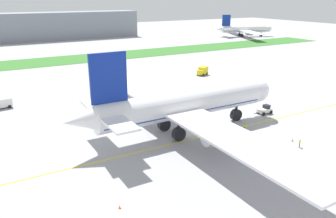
# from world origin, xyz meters

# --- Properties ---
(ground_plane) EXTENTS (600.00, 600.00, 0.00)m
(ground_plane) POSITION_xyz_m (0.00, 0.00, 0.00)
(ground_plane) COLOR #9E9EA3
(ground_plane) RESTS_ON ground
(apron_taxi_line) EXTENTS (280.00, 0.36, 0.01)m
(apron_taxi_line) POSITION_xyz_m (0.00, -2.68, 0.00)
(apron_taxi_line) COLOR yellow
(apron_taxi_line) RESTS_ON ground
(grass_median_strip) EXTENTS (320.00, 24.00, 0.10)m
(grass_median_strip) POSITION_xyz_m (0.00, 102.62, 0.05)
(grass_median_strip) COLOR #38722D
(grass_median_strip) RESTS_ON ground
(airliner_foreground) EXTENTS (49.77, 76.99, 18.95)m
(airliner_foreground) POSITION_xyz_m (-1.29, 1.38, 6.43)
(airliner_foreground) COLOR white
(airliner_foreground) RESTS_ON ground
(pushback_tug) EXTENTS (5.49, 2.30, 2.27)m
(pushback_tug) POSITION_xyz_m (23.98, 1.59, 1.02)
(pushback_tug) COLOR white
(pushback_tug) RESTS_ON ground
(ground_crew_wingwalker_port) EXTENTS (0.50, 0.43, 1.62)m
(ground_crew_wingwalker_port) POSITION_xyz_m (15.20, -16.55, 0.99)
(ground_crew_wingwalker_port) COLOR black
(ground_crew_wingwalker_port) RESTS_ON ground
(ground_crew_marshaller_front) EXTENTS (0.56, 0.27, 1.60)m
(ground_crew_marshaller_front) POSITION_xyz_m (6.82, -10.37, 0.97)
(ground_crew_marshaller_front) COLOR black
(ground_crew_marshaller_front) RESTS_ON ground
(ground_crew_wingwalker_starboard) EXTENTS (0.25, 0.56, 1.59)m
(ground_crew_wingwalker_starboard) POSITION_xyz_m (11.90, -4.39, 0.96)
(ground_crew_wingwalker_starboard) COLOR black
(ground_crew_wingwalker_starboard) RESTS_ON ground
(traffic_cone_near_nose) EXTENTS (0.36, 0.36, 0.58)m
(traffic_cone_near_nose) POSITION_xyz_m (-23.41, -17.76, 0.28)
(traffic_cone_near_nose) COLOR #F2590C
(traffic_cone_near_nose) RESTS_ON ground
(traffic_cone_port_wing) EXTENTS (0.36, 0.36, 0.58)m
(traffic_cone_port_wing) POSITION_xyz_m (16.39, -13.86, 0.28)
(traffic_cone_port_wing) COLOR #F2590C
(traffic_cone_port_wing) RESTS_ON ground
(service_truck_baggage_loader) EXTENTS (5.00, 3.32, 2.71)m
(service_truck_baggage_loader) POSITION_xyz_m (-33.69, 39.49, 1.49)
(service_truck_baggage_loader) COLOR white
(service_truck_baggage_loader) RESTS_ON ground
(service_truck_fuel_bowser) EXTENTS (5.09, 4.15, 3.11)m
(service_truck_fuel_bowser) POSITION_xyz_m (35.71, 45.46, 1.64)
(service_truck_fuel_bowser) COLOR yellow
(service_truck_fuel_bowser) RESTS_ON ground
(parked_airliner_far_centre) EXTENTS (40.15, 63.69, 15.61)m
(parked_airliner_far_centre) POSITION_xyz_m (134.65, 133.60, 5.29)
(parked_airliner_far_centre) COLOR white
(parked_airliner_far_centre) RESTS_ON ground
(terminal_building) EXTENTS (114.11, 20.00, 18.00)m
(terminal_building) POSITION_xyz_m (11.66, 185.35, 9.00)
(terminal_building) COLOR gray
(terminal_building) RESTS_ON ground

